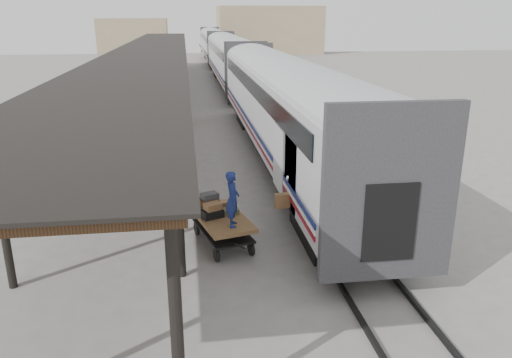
{
  "coord_description": "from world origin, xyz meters",
  "views": [
    {
      "loc": [
        -1.06,
        -13.5,
        6.3
      ],
      "look_at": [
        0.89,
        0.46,
        1.7
      ],
      "focal_mm": 35.0,
      "sensor_mm": 36.0,
      "label": 1
    }
  ],
  "objects": [
    {
      "name": "train",
      "position": [
        3.19,
        33.79,
        2.69
      ],
      "size": [
        3.45,
        76.01,
        4.01
      ],
      "color": "silver",
      "rests_on": "ground"
    },
    {
      "name": "rails",
      "position": [
        3.2,
        34.0,
        0.06
      ],
      "size": [
        1.54,
        150.0,
        0.12
      ],
      "color": "black",
      "rests_on": "ground"
    },
    {
      "name": "building_left",
      "position": [
        -10.0,
        82.0,
        3.0
      ],
      "size": [
        12.0,
        8.0,
        6.0
      ],
      "primitive_type": "cube",
      "color": "tan",
      "rests_on": "ground"
    },
    {
      "name": "building_far",
      "position": [
        14.0,
        78.0,
        4.0
      ],
      "size": [
        18.0,
        10.0,
        8.0
      ],
      "primitive_type": "cube",
      "color": "tan",
      "rests_on": "ground"
    },
    {
      "name": "pedestrian",
      "position": [
        -3.52,
        12.59,
        0.84
      ],
      "size": [
        1.06,
        0.67,
        1.69
      ],
      "primitive_type": "imported",
      "rotation": [
        0.0,
        0.0,
        3.42
      ],
      "color": "black",
      "rests_on": "ground"
    },
    {
      "name": "ground",
      "position": [
        0.0,
        0.0,
        0.0
      ],
      "size": [
        160.0,
        160.0,
        0.0
      ],
      "primitive_type": "plane",
      "color": "slate",
      "rests_on": "ground"
    },
    {
      "name": "suitcase_stack",
      "position": [
        -0.42,
        0.01,
        1.06
      ],
      "size": [
        1.27,
        1.25,
        0.59
      ],
      "rotation": [
        0.0,
        0.0,
        0.26
      ],
      "color": "#3E3D40",
      "rests_on": "baggage_cart"
    },
    {
      "name": "canopy",
      "position": [
        -3.4,
        24.0,
        4.0
      ],
      "size": [
        4.9,
        64.3,
        4.15
      ],
      "color": "#422B19",
      "rests_on": "ground"
    },
    {
      "name": "luggage_tug",
      "position": [
        -1.67,
        17.49,
        0.65
      ],
      "size": [
        1.0,
        1.62,
        1.43
      ],
      "rotation": [
        0.0,
        0.0,
        -0.0
      ],
      "color": "maroon",
      "rests_on": "ground"
    },
    {
      "name": "porter",
      "position": [
        0.06,
        -0.96,
        1.63
      ],
      "size": [
        0.41,
        0.59,
        1.55
      ],
      "primitive_type": "imported",
      "rotation": [
        0.0,
        0.0,
        1.49
      ],
      "color": "navy",
      "rests_on": "baggage_cart"
    },
    {
      "name": "baggage_cart",
      "position": [
        -0.19,
        -0.31,
        0.65
      ],
      "size": [
        1.82,
        2.64,
        0.86
      ],
      "rotation": [
        0.0,
        0.0,
        0.26
      ],
      "color": "brown",
      "rests_on": "ground"
    }
  ]
}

